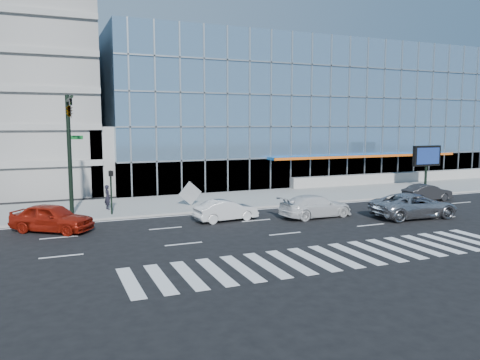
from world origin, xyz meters
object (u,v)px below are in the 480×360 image
object	(u,v)px
traffic_signal	(69,125)
pedestrian	(108,197)
silver_suv	(414,206)
ped_signal_post	(111,185)
white_sedan	(226,210)
dark_sedan	(427,193)
tilted_panel	(190,193)
marquee_sign	(427,157)
white_suv	(316,206)
red_sedan	(52,218)

from	to	relation	value
traffic_signal	pedestrian	distance (m)	6.20
traffic_signal	silver_suv	size ratio (longest dim) A/B	1.36
ped_signal_post	white_sedan	bearing A→B (deg)	-32.35
dark_sedan	tilted_panel	world-z (taller)	tilted_panel
dark_sedan	tilted_panel	size ratio (longest dim) A/B	3.17
traffic_signal	dark_sedan	distance (m)	27.86
marquee_sign	ped_signal_post	bearing A→B (deg)	-174.29
marquee_sign	silver_suv	xyz separation A→B (m)	(-11.82, -11.16, -2.25)
marquee_sign	dark_sedan	bearing A→B (deg)	-133.24
traffic_signal	ped_signal_post	size ratio (longest dim) A/B	2.67
white_suv	red_sedan	distance (m)	16.63
traffic_signal	ped_signal_post	distance (m)	4.75
white_suv	tilted_panel	size ratio (longest dim) A/B	3.97
pedestrian	red_sedan	bearing A→B (deg)	131.58
ped_signal_post	dark_sedan	xyz separation A→B (m)	(24.68, -3.14, -1.46)
red_sedan	white_sedan	bearing A→B (deg)	-58.82
traffic_signal	marquee_sign	distance (m)	33.32
pedestrian	ped_signal_post	bearing A→B (deg)	167.54
white_suv	dark_sedan	world-z (taller)	white_suv
pedestrian	dark_sedan	bearing A→B (deg)	-114.87
pedestrian	tilted_panel	bearing A→B (deg)	-109.12
silver_suv	red_sedan	xyz separation A→B (m)	(-22.48, 4.84, 0.01)
traffic_signal	marquee_sign	world-z (taller)	traffic_signal
traffic_signal	tilted_panel	xyz separation A→B (m)	(8.44, 1.79, -5.10)
dark_sedan	silver_suv	bearing A→B (deg)	131.63
white_suv	pedestrian	world-z (taller)	pedestrian
white_suv	silver_suv	bearing A→B (deg)	-117.85
silver_suv	tilted_panel	world-z (taller)	tilted_panel
white_sedan	dark_sedan	size ratio (longest dim) A/B	1.00
silver_suv	white_suv	size ratio (longest dim) A/B	1.14
ped_signal_post	red_sedan	xyz separation A→B (m)	(-3.81, -3.27, -1.32)
red_sedan	pedestrian	world-z (taller)	pedestrian
white_sedan	silver_suv	bearing A→B (deg)	-113.90
traffic_signal	ped_signal_post	xyz separation A→B (m)	(2.50, 0.37, -4.02)
red_sedan	silver_suv	bearing A→B (deg)	-65.73
white_sedan	red_sedan	xyz separation A→B (m)	(-10.48, 0.96, 0.14)
traffic_signal	tilted_panel	bearing A→B (deg)	11.98
ped_signal_post	marquee_sign	world-z (taller)	marquee_sign
marquee_sign	tilted_panel	bearing A→B (deg)	-176.20
silver_suv	pedestrian	size ratio (longest dim) A/B	3.33
ped_signal_post	red_sedan	bearing A→B (deg)	-139.38
white_sedan	tilted_panel	distance (m)	5.71
red_sedan	tilted_panel	size ratio (longest dim) A/B	3.73
tilted_panel	traffic_signal	bearing A→B (deg)	-171.06
marquee_sign	red_sedan	world-z (taller)	marquee_sign
white_suv	traffic_signal	bearing A→B (deg)	67.63
traffic_signal	dark_sedan	xyz separation A→B (m)	(27.17, -2.77, -5.49)
silver_suv	tilted_panel	bearing A→B (deg)	57.68
marquee_sign	tilted_panel	distance (m)	24.70
silver_suv	pedestrian	bearing A→B (deg)	65.93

